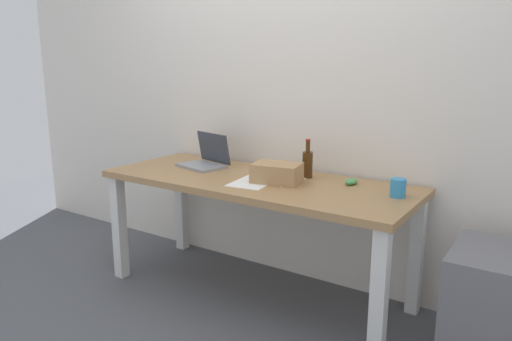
% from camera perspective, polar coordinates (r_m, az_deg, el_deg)
% --- Properties ---
extents(ground_plane, '(8.00, 8.00, 0.00)m').
position_cam_1_polar(ground_plane, '(3.09, 0.00, -14.19)').
color(ground_plane, '#515459').
extents(back_wall, '(5.20, 0.08, 2.60)m').
position_cam_1_polar(back_wall, '(3.11, 4.36, 10.88)').
color(back_wall, silver).
rests_on(back_wall, ground).
extents(desk, '(1.87, 0.72, 0.73)m').
position_cam_1_polar(desk, '(2.86, 0.00, -2.79)').
color(desk, '#A37A4C').
rests_on(desk, ground).
extents(laptop_left, '(0.34, 0.29, 0.22)m').
position_cam_1_polar(laptop_left, '(3.17, -6.00, 1.30)').
color(laptop_left, gray).
rests_on(laptop_left, desk).
extents(beer_bottle, '(0.06, 0.06, 0.23)m').
position_cam_1_polar(beer_bottle, '(2.86, 6.11, 0.86)').
color(beer_bottle, '#47280F').
rests_on(beer_bottle, desk).
extents(computer_mouse, '(0.07, 0.10, 0.03)m').
position_cam_1_polar(computer_mouse, '(2.76, 11.21, -1.28)').
color(computer_mouse, '#4C9E56').
rests_on(computer_mouse, desk).
extents(cardboard_box, '(0.30, 0.23, 0.11)m').
position_cam_1_polar(cardboard_box, '(2.74, 2.48, -0.30)').
color(cardboard_box, tan).
rests_on(cardboard_box, desk).
extents(coffee_mug, '(0.08, 0.08, 0.09)m').
position_cam_1_polar(coffee_mug, '(2.55, 16.44, -1.99)').
color(coffee_mug, '#338CC6').
rests_on(coffee_mug, desk).
extents(paper_sheet_center, '(0.24, 0.32, 0.00)m').
position_cam_1_polar(paper_sheet_center, '(2.75, -0.36, -1.39)').
color(paper_sheet_center, white).
rests_on(paper_sheet_center, desk).
extents(paper_sheet_near_back, '(0.23, 0.31, 0.00)m').
position_cam_1_polar(paper_sheet_near_back, '(2.82, 3.00, -1.04)').
color(paper_sheet_near_back, white).
rests_on(paper_sheet_near_back, desk).
extents(filing_cabinet, '(0.40, 0.48, 0.58)m').
position_cam_1_polar(filing_cabinet, '(2.53, 26.36, -14.74)').
color(filing_cabinet, slate).
rests_on(filing_cabinet, ground).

